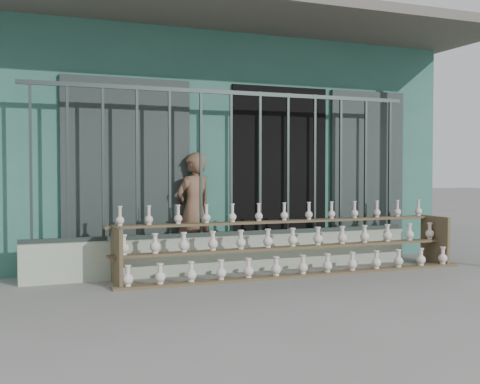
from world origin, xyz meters
name	(u,v)px	position (x,y,z in m)	size (l,w,h in m)	color
ground	(275,290)	(0.00, 0.00, 0.00)	(60.00, 60.00, 0.00)	slate
workshop_building	(170,149)	(0.00, 4.23, 1.62)	(7.40, 6.60, 3.21)	#306557
parapet_wall	(231,253)	(0.00, 1.30, 0.23)	(5.00, 0.20, 0.45)	#A1B097
security_fence	(231,163)	(0.00, 1.30, 1.35)	(5.00, 0.04, 1.80)	#283330
shelf_rack	(293,244)	(0.66, 0.88, 0.36)	(4.50, 0.68, 0.85)	brown
elderly_woman	(194,211)	(-0.37, 1.67, 0.74)	(0.54, 0.36, 1.49)	brown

